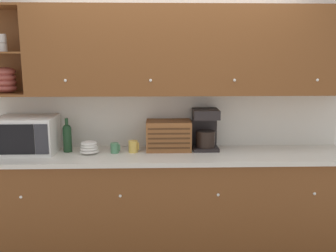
{
  "coord_description": "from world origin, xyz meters",
  "views": [
    {
      "loc": [
        -0.11,
        -3.61,
        1.83
      ],
      "look_at": [
        0.0,
        -0.2,
        1.18
      ],
      "focal_mm": 40.0,
      "sensor_mm": 36.0,
      "label": 1
    }
  ],
  "objects_px": {
    "wine_bottle": "(67,137)",
    "coffee_maker": "(205,129)",
    "microwave": "(27,135)",
    "bread_box": "(169,135)",
    "bowl_stack_on_counter": "(89,148)",
    "mug": "(115,148)",
    "mug_blue_second": "(134,146)"
  },
  "relations": [
    {
      "from": "coffee_maker",
      "to": "mug",
      "type": "bearing_deg",
      "value": -171.47
    },
    {
      "from": "microwave",
      "to": "mug_blue_second",
      "type": "relative_size",
      "value": 4.81
    },
    {
      "from": "mug",
      "to": "microwave",
      "type": "bearing_deg",
      "value": 177.05
    },
    {
      "from": "mug_blue_second",
      "to": "bread_box",
      "type": "xyz_separation_m",
      "value": [
        0.33,
        0.08,
        0.08
      ]
    },
    {
      "from": "mug_blue_second",
      "to": "bread_box",
      "type": "distance_m",
      "value": 0.35
    },
    {
      "from": "mug_blue_second",
      "to": "bowl_stack_on_counter",
      "type": "bearing_deg",
      "value": -175.45
    },
    {
      "from": "microwave",
      "to": "mug",
      "type": "relative_size",
      "value": 5.69
    },
    {
      "from": "bread_box",
      "to": "mug",
      "type": "bearing_deg",
      "value": -168.42
    },
    {
      "from": "mug_blue_second",
      "to": "coffee_maker",
      "type": "relative_size",
      "value": 0.28
    },
    {
      "from": "microwave",
      "to": "coffee_maker",
      "type": "height_order",
      "value": "coffee_maker"
    },
    {
      "from": "wine_bottle",
      "to": "coffee_maker",
      "type": "distance_m",
      "value": 1.29
    },
    {
      "from": "wine_bottle",
      "to": "mug",
      "type": "relative_size",
      "value": 3.44
    },
    {
      "from": "microwave",
      "to": "bowl_stack_on_counter",
      "type": "distance_m",
      "value": 0.59
    },
    {
      "from": "microwave",
      "to": "mug_blue_second",
      "type": "distance_m",
      "value": 0.98
    },
    {
      "from": "bowl_stack_on_counter",
      "to": "coffee_maker",
      "type": "bearing_deg",
      "value": 7.4
    },
    {
      "from": "microwave",
      "to": "coffee_maker",
      "type": "relative_size",
      "value": 1.37
    },
    {
      "from": "bowl_stack_on_counter",
      "to": "mug_blue_second",
      "type": "relative_size",
      "value": 1.61
    },
    {
      "from": "mug",
      "to": "bread_box",
      "type": "distance_m",
      "value": 0.51
    },
    {
      "from": "bowl_stack_on_counter",
      "to": "mug_blue_second",
      "type": "bearing_deg",
      "value": 4.55
    },
    {
      "from": "microwave",
      "to": "mug_blue_second",
      "type": "bearing_deg",
      "value": -1.34
    },
    {
      "from": "wine_bottle",
      "to": "coffee_maker",
      "type": "relative_size",
      "value": 0.82
    },
    {
      "from": "microwave",
      "to": "coffee_maker",
      "type": "bearing_deg",
      "value": 2.95
    },
    {
      "from": "mug",
      "to": "bread_box",
      "type": "xyz_separation_m",
      "value": [
        0.5,
        0.1,
        0.09
      ]
    },
    {
      "from": "mug",
      "to": "mug_blue_second",
      "type": "height_order",
      "value": "mug_blue_second"
    },
    {
      "from": "microwave",
      "to": "bowl_stack_on_counter",
      "type": "xyz_separation_m",
      "value": [
        0.57,
        -0.05,
        -0.11
      ]
    },
    {
      "from": "mug",
      "to": "coffee_maker",
      "type": "bearing_deg",
      "value": 8.53
    },
    {
      "from": "wine_bottle",
      "to": "coffee_maker",
      "type": "height_order",
      "value": "coffee_maker"
    },
    {
      "from": "microwave",
      "to": "bread_box",
      "type": "relative_size",
      "value": 1.26
    },
    {
      "from": "bowl_stack_on_counter",
      "to": "bread_box",
      "type": "bearing_deg",
      "value": 8.95
    },
    {
      "from": "microwave",
      "to": "wine_bottle",
      "type": "height_order",
      "value": "microwave"
    },
    {
      "from": "microwave",
      "to": "mug_blue_second",
      "type": "xyz_separation_m",
      "value": [
        0.98,
        -0.02,
        -0.11
      ]
    },
    {
      "from": "microwave",
      "to": "coffee_maker",
      "type": "distance_m",
      "value": 1.65
    }
  ]
}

